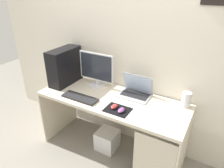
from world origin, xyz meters
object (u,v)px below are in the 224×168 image
Objects in this scene: pc_tower at (65,66)px; mouse_right at (121,110)px; laptop at (136,91)px; monitor at (96,70)px; subwoofer at (107,140)px; speaker at (186,100)px; keyboard at (80,98)px; mouse_left at (114,106)px.

pc_tower is 4.71× the size of mouse_right.
laptop reaches higher than mouse_right.
subwoofer is at bearing -34.96° from monitor.
laptop is 1.40× the size of subwoofer.
keyboard is (-1.05, -0.42, -0.07)m from speaker.
speaker is at bearing 15.79° from subwoofer.
mouse_right is at bearing -34.55° from monitor.
mouse_left is at bearing 2.69° from keyboard.
keyboard is at bearing -177.31° from mouse_left.
monitor is at bearing -177.08° from speaker.
subwoofer is (-0.27, -0.20, -0.68)m from laptop.
pc_tower is at bearing -162.80° from monitor.
pc_tower reaches higher than mouse_right.
keyboard is 0.43m from mouse_left.
monitor is at bearing 142.02° from mouse_left.
mouse_right is (0.02, -0.39, -0.03)m from laptop.
mouse_left is at bearing -147.57° from speaker.
laptop is 0.37m from mouse_left.
pc_tower is 1.79× the size of subwoofer.
mouse_left is (0.43, 0.02, 0.01)m from keyboard.
speaker is at bearing 21.64° from keyboard.
pc_tower is 0.94m from laptop.
subwoofer is at bearing 38.13° from keyboard.
laptop is at bearing 92.61° from mouse_right.
mouse_right is at bearing -0.55° from keyboard.
keyboard is 0.52m from mouse_right.
pc_tower is 1.28× the size of laptop.
laptop is (0.91, 0.14, -0.18)m from pc_tower.
mouse_right is (0.52, -0.00, 0.01)m from keyboard.
keyboard is 4.38× the size of mouse_left.
mouse_right is (-0.53, -0.42, -0.06)m from speaker.
monitor is 0.54m from laptop.
mouse_left is (0.44, -0.34, -0.19)m from monitor.
keyboard is at bearing -142.72° from laptop.
laptop is 0.55m from speaker.
mouse_left is (-0.08, -0.36, -0.03)m from laptop.
speaker is 1.13m from keyboard.
pc_tower is 0.97× the size of monitor.
monitor reaches higher than laptop.
subwoofer is at bearing 138.35° from mouse_left.
pc_tower is at bearing -173.11° from speaker.
monitor is 0.90m from subwoofer.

